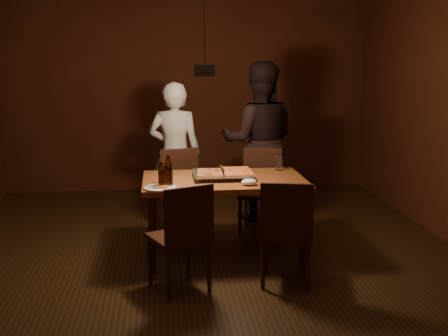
{
  "coord_description": "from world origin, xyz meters",
  "views": [
    {
      "loc": [
        -0.39,
        -4.83,
        1.88
      ],
      "look_at": [
        0.19,
        0.23,
        0.85
      ],
      "focal_mm": 45.0,
      "sensor_mm": 36.0,
      "label": 1
    }
  ],
  "objects": [
    {
      "name": "diner_white",
      "position": [
        -0.23,
        1.38,
        0.8
      ],
      "size": [
        0.64,
        0.48,
        1.59
      ],
      "primitive_type": "imported",
      "rotation": [
        0.0,
        0.0,
        2.97
      ],
      "color": "silver",
      "rests_on": "floor"
    },
    {
      "name": "water_glass_right",
      "position": [
        0.78,
        0.56,
        0.83
      ],
      "size": [
        0.07,
        0.07,
        0.15
      ],
      "primitive_type": "cylinder",
      "color": "silver",
      "rests_on": "dining_table"
    },
    {
      "name": "chair_far_left",
      "position": [
        -0.17,
        0.99,
        0.54
      ],
      "size": [
        0.51,
        0.51,
        0.49
      ],
      "rotation": [
        0.0,
        0.0,
        3.38
      ],
      "color": "#38190F",
      "rests_on": "floor"
    },
    {
      "name": "plate_slice",
      "position": [
        -0.4,
        -0.12,
        0.76
      ],
      "size": [
        0.28,
        0.28,
        0.03
      ],
      "color": "white",
      "rests_on": "dining_table"
    },
    {
      "name": "pizza_cheese",
      "position": [
        0.33,
        0.28,
        0.81
      ],
      "size": [
        0.26,
        0.42,
        0.02
      ],
      "primitive_type": "cube",
      "rotation": [
        0.0,
        0.0,
        0.01
      ],
      "color": "gold",
      "rests_on": "pizza_tray"
    },
    {
      "name": "spatula",
      "position": [
        0.19,
        0.29,
        0.81
      ],
      "size": [
        0.09,
        0.24,
        0.04
      ],
      "primitive_type": null,
      "rotation": [
        0.0,
        0.0,
        0.01
      ],
      "color": "silver",
      "rests_on": "pizza_tray"
    },
    {
      "name": "chair_far_right",
      "position": [
        0.68,
        0.96,
        0.54
      ],
      "size": [
        0.53,
        0.53,
        0.49
      ],
      "rotation": [
        0.0,
        0.0,
        2.82
      ],
      "color": "#38190F",
      "rests_on": "floor"
    },
    {
      "name": "pendant_lamp",
      "position": [
        0.0,
        0.0,
        1.76
      ],
      "size": [
        0.18,
        0.18,
        1.1
      ],
      "color": "black",
      "rests_on": "ceiling"
    },
    {
      "name": "diner_dark",
      "position": [
        0.74,
        1.44,
        0.91
      ],
      "size": [
        0.97,
        0.8,
        1.81
      ],
      "primitive_type": "imported",
      "rotation": [
        0.0,
        0.0,
        3.01
      ],
      "color": "black",
      "rests_on": "floor"
    },
    {
      "name": "beer_bottle_a",
      "position": [
        -0.38,
        -0.08,
        0.86
      ],
      "size": [
        0.06,
        0.06,
        0.23
      ],
      "color": "black",
      "rests_on": "dining_table"
    },
    {
      "name": "room_shell",
      "position": [
        0.0,
        0.0,
        1.4
      ],
      "size": [
        6.0,
        6.0,
        6.0
      ],
      "color": "#38210F",
      "rests_on": "ground"
    },
    {
      "name": "pizza_meat",
      "position": [
        0.06,
        0.25,
        0.81
      ],
      "size": [
        0.26,
        0.38,
        0.02
      ],
      "primitive_type": "cube",
      "rotation": [
        0.0,
        0.0,
        -0.08
      ],
      "color": "maroon",
      "rests_on": "pizza_tray"
    },
    {
      "name": "dining_table",
      "position": [
        0.19,
        0.23,
        0.68
      ],
      "size": [
        1.5,
        0.9,
        0.75
      ],
      "color": "#975026",
      "rests_on": "floor"
    },
    {
      "name": "chair_near_left",
      "position": [
        -0.22,
        -0.58,
        0.54
      ],
      "size": [
        0.56,
        0.56,
        0.49
      ],
      "rotation": [
        0.0,
        0.0,
        0.43
      ],
      "color": "#38190F",
      "rests_on": "floor"
    },
    {
      "name": "chair_near_right",
      "position": [
        0.61,
        -0.56,
        0.54
      ],
      "size": [
        0.51,
        0.51,
        0.49
      ],
      "rotation": [
        0.0,
        0.0,
        -0.23
      ],
      "color": "#38190F",
      "rests_on": "floor"
    },
    {
      "name": "water_glass_left",
      "position": [
        -0.37,
        0.1,
        0.81
      ],
      "size": [
        0.07,
        0.07,
        0.12
      ],
      "primitive_type": "cylinder",
      "color": "silver",
      "rests_on": "dining_table"
    },
    {
      "name": "pizza_tray",
      "position": [
        0.19,
        0.26,
        0.77
      ],
      "size": [
        0.57,
        0.47,
        0.05
      ],
      "primitive_type": "cube",
      "rotation": [
        0.0,
        0.0,
        -0.04
      ],
      "color": "silver",
      "rests_on": "dining_table"
    },
    {
      "name": "beer_bottle_b",
      "position": [
        -0.33,
        -0.05,
        0.89
      ],
      "size": [
        0.07,
        0.07,
        0.28
      ],
      "color": "black",
      "rests_on": "dining_table"
    },
    {
      "name": "napkin",
      "position": [
        0.38,
        -0.07,
        0.78
      ],
      "size": [
        0.14,
        0.11,
        0.06
      ],
      "primitive_type": "ellipsoid",
      "color": "white",
      "rests_on": "dining_table"
    }
  ]
}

